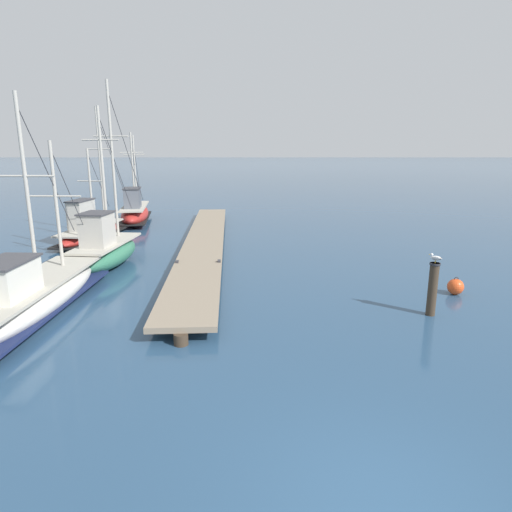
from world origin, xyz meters
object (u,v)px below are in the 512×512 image
fishing_boat_5 (89,229)px  mooring_buoy (454,286)px  fishing_boat_2 (104,249)px  fishing_boat_0 (29,296)px  perched_seagull (434,258)px  fishing_boat_1 (133,212)px  mooring_piling (431,288)px

fishing_boat_5 → mooring_buoy: bearing=-29.4°
fishing_boat_2 → mooring_buoy: 13.05m
fishing_boat_0 → fishing_boat_5: fishing_boat_5 is taller
fishing_boat_5 → perched_seagull: (13.58, -10.35, 1.09)m
fishing_boat_0 → fishing_boat_1: size_ratio=1.16×
fishing_boat_2 → mooring_piling: fishing_boat_2 is taller
fishing_boat_0 → mooring_buoy: size_ratio=13.17×
fishing_boat_2 → mooring_piling: (11.08, -5.21, 0.04)m
fishing_boat_1 → mooring_piling: fishing_boat_1 is taller
fishing_boat_2 → mooring_piling: 12.24m
mooring_buoy → fishing_boat_5: bearing=150.6°
fishing_boat_2 → fishing_boat_0: bearing=-94.8°
perched_seagull → fishing_boat_2: bearing=154.8°
fishing_boat_5 → mooring_buoy: (15.10, -8.50, -0.36)m
perched_seagull → mooring_piling: bearing=141.8°
fishing_boat_2 → fishing_boat_5: bearing=116.0°
perched_seagull → fishing_boat_0: bearing=180.0°
mooring_piling → mooring_buoy: (1.52, 1.85, -0.55)m
fishing_boat_0 → mooring_piling: (11.51, 0.00, 0.23)m
fishing_boat_0 → fishing_boat_5: bearing=101.3°
mooring_piling → fishing_boat_5: bearing=142.7°
fishing_boat_2 → fishing_boat_5: fishing_boat_2 is taller
fishing_boat_5 → mooring_piling: size_ratio=5.07×
fishing_boat_2 → fishing_boat_5: 5.72m
fishing_boat_5 → perched_seagull: bearing=-37.3°
fishing_boat_0 → mooring_piling: size_ratio=5.05×
fishing_boat_0 → fishing_boat_5: (-2.07, 10.35, 0.03)m
fishing_boat_1 → perched_seagull: (12.77, -15.94, 0.99)m
mooring_piling → mooring_buoy: bearing=50.5°
perched_seagull → mooring_buoy: size_ratio=0.54×
fishing_boat_1 → fishing_boat_5: (-0.82, -5.59, -0.10)m
fishing_boat_1 → mooring_buoy: 20.07m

